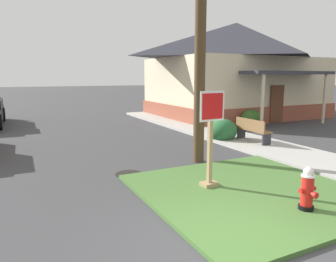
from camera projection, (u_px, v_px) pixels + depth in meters
The scene contains 10 objects.
ground_plane at pixel (227, 254), 4.56m from camera, with size 160.00×160.00×0.00m, color #3D3D3F.
grass_corner_patch at pixel (249, 191), 6.92m from camera, with size 4.49×4.49×0.08m, color #477033.
sidewalk_strip at pixel (233, 138), 12.83m from camera, with size 2.20×19.94×0.12m, color #B2AFA8.
fire_hydrant at pixel (307, 190), 5.82m from camera, with size 0.38×0.34×0.82m.
stop_sign at pixel (210, 142), 6.99m from camera, with size 0.65×0.31×2.14m.
manhole_cover at pixel (129, 174), 8.26m from camera, with size 0.70×0.70×0.02m, color black.
street_bench at pixel (252, 129), 11.72m from camera, with size 0.45×1.60×0.85m.
corner_house at pixel (235, 69), 20.05m from camera, with size 10.15×8.93×5.79m.
shrub_near_porch at pixel (251, 118), 15.98m from camera, with size 1.04×1.04×0.87m, color #376026.
shrub_by_curb at pixel (222, 130), 12.33m from camera, with size 1.14×1.14×0.89m, color #296636.
Camera 1 is at (-2.63, -3.37, 2.53)m, focal length 33.83 mm.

